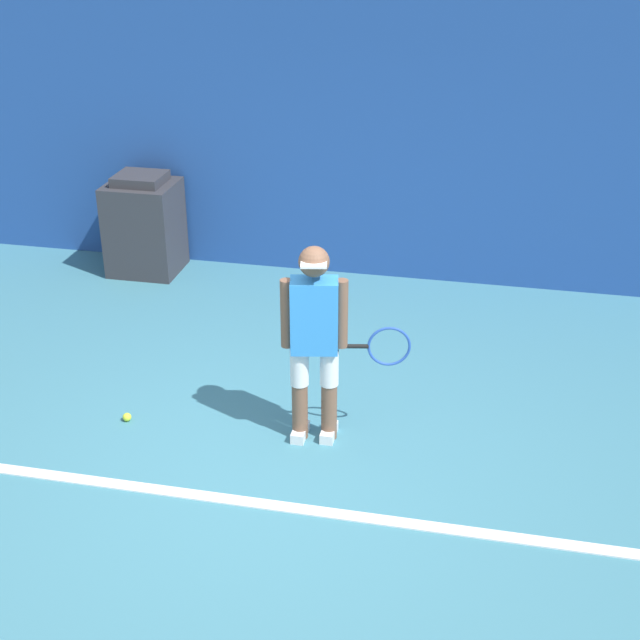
# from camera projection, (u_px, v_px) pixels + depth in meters

# --- Properties ---
(ground_plane) EXTENTS (24.00, 24.00, 0.00)m
(ground_plane) POSITION_uv_depth(u_px,v_px,m) (263.00, 471.00, 6.41)
(ground_plane) COLOR teal
(back_wall) EXTENTS (24.00, 0.10, 3.13)m
(back_wall) POSITION_uv_depth(u_px,v_px,m) (356.00, 129.00, 8.99)
(back_wall) COLOR #234C99
(back_wall) RESTS_ON ground_plane
(court_baseline) EXTENTS (21.60, 0.10, 0.01)m
(court_baseline) POSITION_uv_depth(u_px,v_px,m) (248.00, 502.00, 6.08)
(court_baseline) COLOR white
(court_baseline) RESTS_ON ground_plane
(tennis_player) EXTENTS (0.93, 0.32, 1.56)m
(tennis_player) POSITION_uv_depth(u_px,v_px,m) (316.00, 337.00, 6.43)
(tennis_player) COLOR brown
(tennis_player) RESTS_ON ground_plane
(tennis_ball) EXTENTS (0.07, 0.07, 0.07)m
(tennis_ball) POSITION_uv_depth(u_px,v_px,m) (127.00, 417.00, 7.00)
(tennis_ball) COLOR #D1E533
(tennis_ball) RESTS_ON ground_plane
(covered_chair) EXTENTS (0.72, 0.65, 1.08)m
(covered_chair) POSITION_uv_depth(u_px,v_px,m) (144.00, 225.00, 9.49)
(covered_chair) COLOR #333338
(covered_chair) RESTS_ON ground_plane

